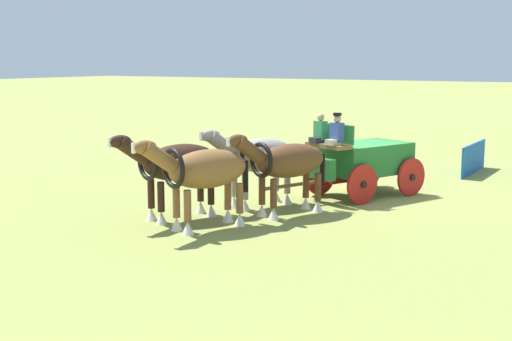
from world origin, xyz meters
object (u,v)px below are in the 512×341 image
object	(u,v)px
show_wagon	(362,159)
draft_horse_lead_off	(176,165)
draft_horse_rear_near	(286,163)
draft_horse_rear_off	(257,157)
draft_horse_lead_near	(203,172)

from	to	relation	value
show_wagon	draft_horse_lead_off	distance (m)	6.10
show_wagon	draft_horse_lead_off	size ratio (longest dim) A/B	1.79
show_wagon	draft_horse_rear_near	size ratio (longest dim) A/B	1.77
draft_horse_rear_near	draft_horse_rear_off	world-z (taller)	draft_horse_rear_off
draft_horse_lead_near	draft_horse_rear_off	bearing A→B (deg)	-176.73
show_wagon	draft_horse_rear_off	world-z (taller)	show_wagon
draft_horse_rear_near	draft_horse_rear_off	distance (m)	1.30
draft_horse_rear_off	draft_horse_lead_near	bearing A→B (deg)	3.27
draft_horse_lead_off	draft_horse_lead_near	bearing A→B (deg)	66.73
show_wagon	draft_horse_rear_off	size ratio (longest dim) A/B	1.80
draft_horse_rear_near	draft_horse_rear_off	size ratio (longest dim) A/B	1.01
draft_horse_rear_near	draft_horse_lead_off	distance (m)	2.90
draft_horse_rear_near	draft_horse_lead_off	xyz separation A→B (m)	(1.87, -2.22, 0.03)
draft_horse_rear_off	show_wagon	bearing A→B (deg)	146.05
show_wagon	draft_horse_lead_off	bearing A→B (deg)	-29.43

